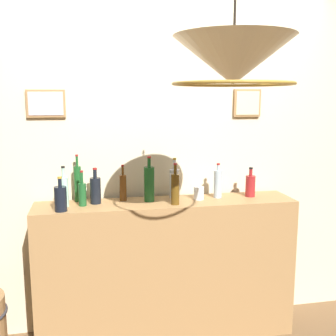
% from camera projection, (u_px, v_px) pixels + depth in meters
% --- Properties ---
extents(panelled_rear_partition, '(3.68, 0.15, 2.86)m').
position_uv_depth(panelled_rear_partition, '(160.00, 130.00, 3.07)').
color(panelled_rear_partition, beige).
rests_on(panelled_rear_partition, ground).
extents(bar_shelf_unit, '(1.84, 0.36, 1.02)m').
position_uv_depth(bar_shelf_unit, '(167.00, 270.00, 3.00)').
color(bar_shelf_unit, '#9E7547').
rests_on(bar_shelf_unit, ground).
extents(liquor_bottle_gin, '(0.07, 0.07, 0.22)m').
position_uv_depth(liquor_bottle_gin, '(250.00, 185.00, 3.05)').
color(liquor_bottle_gin, maroon).
rests_on(liquor_bottle_gin, bar_shelf_unit).
extents(liquor_bottle_bourbon, '(0.06, 0.06, 0.28)m').
position_uv_depth(liquor_bottle_bourbon, '(64.00, 191.00, 2.76)').
color(liquor_bottle_bourbon, '#A4D5C0').
rests_on(liquor_bottle_bourbon, bar_shelf_unit).
extents(liquor_bottle_rum, '(0.08, 0.08, 0.23)m').
position_uv_depth(liquor_bottle_rum, '(61.00, 198.00, 2.65)').
color(liquor_bottle_rum, black).
rests_on(liquor_bottle_rum, bar_shelf_unit).
extents(liquor_bottle_scotch, '(0.05, 0.05, 0.33)m').
position_uv_depth(liquor_bottle_scotch, '(78.00, 183.00, 2.90)').
color(liquor_bottle_scotch, '#1B5523').
rests_on(liquor_bottle_scotch, bar_shelf_unit).
extents(liquor_bottle_vermouth, '(0.07, 0.07, 0.25)m').
position_uv_depth(liquor_bottle_vermouth, '(95.00, 190.00, 2.85)').
color(liquor_bottle_vermouth, black).
rests_on(liquor_bottle_vermouth, bar_shelf_unit).
extents(liquor_bottle_mezcal, '(0.05, 0.05, 0.26)m').
position_uv_depth(liquor_bottle_mezcal, '(123.00, 187.00, 2.92)').
color(liquor_bottle_mezcal, brown).
rests_on(liquor_bottle_mezcal, bar_shelf_unit).
extents(liquor_bottle_amaro, '(0.06, 0.06, 0.29)m').
position_uv_depth(liquor_bottle_amaro, '(175.00, 188.00, 2.82)').
color(liquor_bottle_amaro, '#593D12').
rests_on(liquor_bottle_amaro, bar_shelf_unit).
extents(liquor_bottle_port, '(0.06, 0.06, 0.26)m').
position_uv_depth(liquor_bottle_port, '(218.00, 183.00, 3.01)').
color(liquor_bottle_port, '#A3B6C4').
rests_on(liquor_bottle_port, bar_shelf_unit).
extents(liquor_bottle_vodka, '(0.07, 0.07, 0.32)m').
position_uv_depth(liquor_bottle_vodka, '(149.00, 183.00, 2.90)').
color(liquor_bottle_vodka, '#1B5623').
rests_on(liquor_bottle_vodka, bar_shelf_unit).
extents(liquor_bottle_whiskey, '(0.07, 0.07, 0.29)m').
position_uv_depth(liquor_bottle_whiskey, '(174.00, 183.00, 3.01)').
color(liquor_bottle_whiskey, silver).
rests_on(liquor_bottle_whiskey, bar_shelf_unit).
extents(liquor_bottle_tequila, '(0.05, 0.05, 0.24)m').
position_uv_depth(liquor_bottle_tequila, '(82.00, 194.00, 2.79)').
color(liquor_bottle_tequila, '#1B5226').
rests_on(liquor_bottle_tequila, bar_shelf_unit).
extents(glass_tumbler_rocks, '(0.07, 0.07, 0.09)m').
position_uv_depth(glass_tumbler_rocks, '(199.00, 193.00, 2.97)').
color(glass_tumbler_rocks, silver).
rests_on(glass_tumbler_rocks, bar_shelf_unit).
extents(pendant_lamp, '(0.59, 0.59, 0.51)m').
position_uv_depth(pendant_lamp, '(234.00, 62.00, 1.95)').
color(pendant_lamp, '#EFE5C6').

